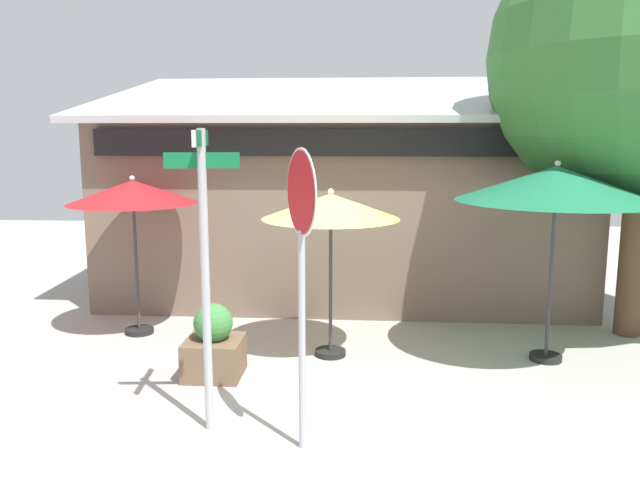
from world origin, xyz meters
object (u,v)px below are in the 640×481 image
patio_umbrella_crimson_left (133,194)px  stop_sign (301,240)px  patio_umbrella_mustard_center (331,208)px  sidewalk_planter (214,346)px  street_sign_post (205,254)px  patio_umbrella_forest_green_right (556,184)px

patio_umbrella_crimson_left → stop_sign: bearing=-49.6°
stop_sign → patio_umbrella_mustard_center: (0.12, 2.70, -0.02)m
patio_umbrella_mustard_center → sidewalk_planter: 2.42m
street_sign_post → sidewalk_planter: 2.14m
street_sign_post → patio_umbrella_mustard_center: street_sign_post is taller
street_sign_post → patio_umbrella_forest_green_right: street_sign_post is taller
street_sign_post → stop_sign: size_ratio=1.06×
street_sign_post → patio_umbrella_crimson_left: street_sign_post is taller
stop_sign → patio_umbrella_crimson_left: (-2.96, 3.48, 0.08)m
patio_umbrella_mustard_center → sidewalk_planter: bearing=-149.0°
patio_umbrella_forest_green_right → sidewalk_planter: (-4.49, -0.92, -2.06)m
patio_umbrella_mustard_center → patio_umbrella_forest_green_right: patio_umbrella_forest_green_right is taller
patio_umbrella_forest_green_right → street_sign_post: bearing=-150.1°
stop_sign → patio_umbrella_forest_green_right: 4.18m
street_sign_post → patio_umbrella_forest_green_right: 4.85m
patio_umbrella_crimson_left → patio_umbrella_mustard_center: size_ratio=1.05×
patio_umbrella_mustard_center → stop_sign: bearing=-92.5°
street_sign_post → patio_umbrella_forest_green_right: bearing=29.9°
stop_sign → patio_umbrella_crimson_left: 4.57m
stop_sign → patio_umbrella_crimson_left: stop_sign is taller
stop_sign → patio_umbrella_mustard_center: 2.71m
patio_umbrella_mustard_center → patio_umbrella_forest_green_right: size_ratio=0.86×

